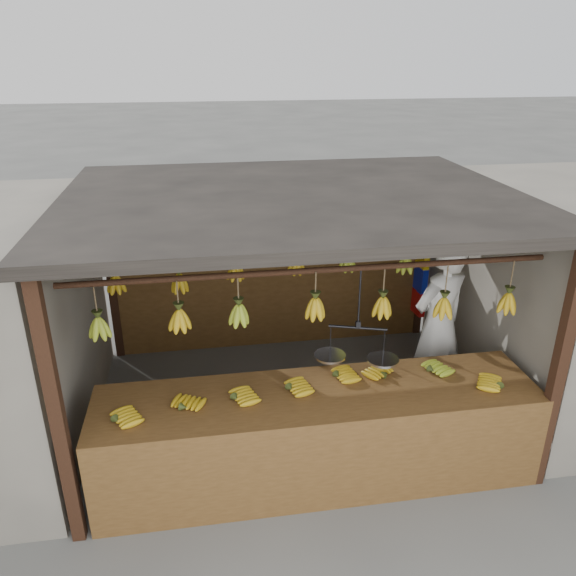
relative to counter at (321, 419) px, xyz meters
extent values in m
plane|color=#5B5B57|center=(-0.04, 1.24, -0.72)|extent=(80.00, 80.00, 0.00)
cube|color=black|center=(-2.04, -0.26, 0.43)|extent=(0.10, 0.10, 2.30)
cube|color=black|center=(1.96, -0.26, 0.43)|extent=(0.10, 0.10, 2.30)
cube|color=black|center=(-2.04, 2.74, 0.43)|extent=(0.10, 0.10, 2.30)
cube|color=black|center=(1.96, 2.74, 0.43)|extent=(0.10, 0.10, 2.30)
cube|color=black|center=(-0.04, 1.24, 1.63)|extent=(4.30, 3.30, 0.10)
cylinder|color=black|center=(-0.04, 0.24, 1.28)|extent=(4.00, 0.05, 0.05)
cylinder|color=black|center=(-0.04, 1.24, 1.28)|extent=(4.00, 0.05, 0.05)
cylinder|color=black|center=(-0.04, 2.24, 1.28)|extent=(4.00, 0.05, 0.05)
cube|color=brown|center=(-0.04, 2.74, 0.18)|extent=(4.00, 0.06, 1.80)
cube|color=brown|center=(0.00, 0.14, 0.14)|extent=(3.88, 0.86, 0.08)
cube|color=brown|center=(0.00, -0.30, -0.27)|extent=(3.88, 0.04, 0.90)
cube|color=black|center=(-1.84, -0.25, -0.31)|extent=(0.07, 0.07, 0.82)
cube|color=black|center=(1.84, -0.25, -0.31)|extent=(0.07, 0.07, 0.82)
cube|color=black|center=(-1.84, 0.52, -0.31)|extent=(0.07, 0.07, 0.82)
cube|color=black|center=(1.84, 0.52, -0.31)|extent=(0.07, 0.07, 0.82)
ellipsoid|color=#B88F13|center=(-1.68, -0.05, 0.21)|extent=(0.30, 0.27, 0.06)
ellipsoid|color=#B88F13|center=(-1.15, 0.04, 0.21)|extent=(0.27, 0.29, 0.06)
ellipsoid|color=#B88F13|center=(-0.72, 0.11, 0.21)|extent=(0.29, 0.25, 0.06)
ellipsoid|color=#B88F13|center=(-0.24, 0.18, 0.21)|extent=(0.28, 0.24, 0.06)
ellipsoid|color=#B88F13|center=(0.21, 0.32, 0.21)|extent=(0.27, 0.22, 0.06)
ellipsoid|color=#B88F13|center=(0.65, 0.27, 0.21)|extent=(0.28, 0.30, 0.06)
ellipsoid|color=#92A523|center=(1.09, 0.27, 0.21)|extent=(0.29, 0.27, 0.06)
ellipsoid|color=#B88F13|center=(1.59, -0.04, 0.21)|extent=(0.30, 0.28, 0.06)
ellipsoid|color=#92A523|center=(-1.76, 0.28, 0.88)|extent=(0.16, 0.16, 0.28)
ellipsoid|color=#B88F13|center=(-1.13, 0.19, 0.95)|extent=(0.16, 0.16, 0.28)
ellipsoid|color=#92A523|center=(-0.65, 0.28, 0.91)|extent=(0.16, 0.16, 0.28)
ellipsoid|color=#B88F13|center=(-0.03, 0.20, 0.96)|extent=(0.16, 0.16, 0.28)
ellipsoid|color=#B88F13|center=(0.58, 0.28, 0.89)|extent=(0.16, 0.16, 0.28)
ellipsoid|color=#B88F13|center=(1.10, 0.22, 0.87)|extent=(0.16, 0.16, 0.28)
ellipsoid|color=#B88F13|center=(1.68, 0.19, 0.89)|extent=(0.16, 0.16, 0.28)
ellipsoid|color=#B88F13|center=(-1.75, 1.24, 0.87)|extent=(0.16, 0.16, 0.28)
ellipsoid|color=#B88F13|center=(-1.15, 1.21, 0.84)|extent=(0.16, 0.16, 0.28)
ellipsoid|color=#B88F13|center=(-0.61, 1.22, 0.93)|extent=(0.16, 0.16, 0.28)
ellipsoid|color=#B88F13|center=(0.00, 1.26, 0.95)|extent=(0.16, 0.16, 0.28)
ellipsoid|color=#92A523|center=(0.52, 1.23, 0.96)|extent=(0.16, 0.16, 0.28)
ellipsoid|color=#92A523|center=(1.12, 1.21, 0.90)|extent=(0.16, 0.16, 0.28)
ellipsoid|color=#B88F13|center=(1.66, 1.24, 0.92)|extent=(0.16, 0.16, 0.28)
ellipsoid|color=#B88F13|center=(-1.71, 2.27, 0.91)|extent=(0.16, 0.16, 0.28)
ellipsoid|color=#B88F13|center=(-1.16, 2.27, 0.88)|extent=(0.16, 0.16, 0.28)
ellipsoid|color=#B88F13|center=(-0.56, 2.25, 0.87)|extent=(0.16, 0.16, 0.28)
ellipsoid|color=#B88F13|center=(-0.05, 2.22, 0.95)|extent=(0.16, 0.16, 0.28)
ellipsoid|color=#B88F13|center=(0.53, 2.26, 0.89)|extent=(0.16, 0.16, 0.28)
ellipsoid|color=#B88F13|center=(1.09, 2.27, 0.94)|extent=(0.16, 0.16, 0.28)
ellipsoid|color=#B88F13|center=(1.68, 2.23, 0.86)|extent=(0.16, 0.16, 0.28)
cylinder|color=black|center=(0.36, 0.24, 1.01)|extent=(0.02, 0.02, 0.55)
cylinder|color=black|center=(0.36, 0.24, 0.73)|extent=(0.48, 0.18, 0.02)
cylinder|color=silver|center=(0.14, 0.31, 0.43)|extent=(0.27, 0.27, 0.02)
cylinder|color=silver|center=(0.57, 0.16, 0.43)|extent=(0.27, 0.27, 0.02)
imported|color=white|center=(1.52, 1.13, 0.23)|extent=(0.81, 0.69, 1.89)
cube|color=#199926|center=(1.90, 2.59, 0.69)|extent=(0.08, 0.26, 0.34)
cube|color=yellow|center=(1.90, 2.59, 0.48)|extent=(0.08, 0.26, 0.34)
cube|color=#1426BF|center=(1.90, 2.59, 0.14)|extent=(0.08, 0.26, 0.34)
cube|color=red|center=(1.90, 2.59, -0.19)|extent=(0.08, 0.26, 0.34)
camera|label=1|loc=(-0.92, -3.89, 2.92)|focal=35.00mm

